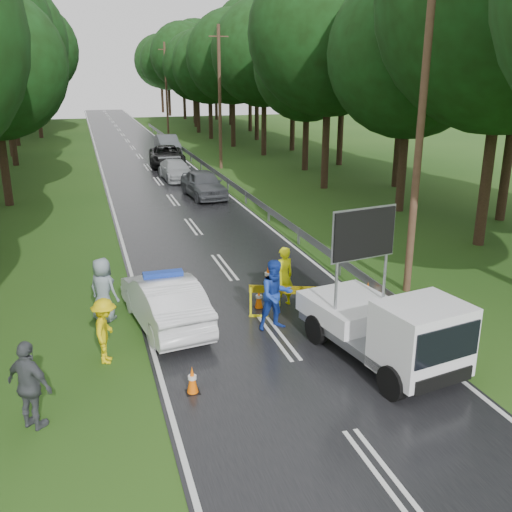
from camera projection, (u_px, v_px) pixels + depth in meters
name	position (u px, v px, depth m)	size (l,w,h in m)	color
ground	(277.00, 336.00, 15.53)	(160.00, 160.00, 0.00)	#204814
road	(148.00, 167.00, 42.83)	(7.00, 140.00, 0.02)	black
guardrail	(197.00, 159.00, 43.38)	(0.12, 60.06, 0.70)	gray
utility_pole_near	(420.00, 134.00, 17.23)	(1.40, 0.24, 10.00)	#493122
utility_pole_mid	(220.00, 98.00, 40.89)	(1.40, 0.24, 10.00)	#493122
utility_pole_far	(166.00, 88.00, 64.54)	(1.40, 0.24, 10.00)	#493122
police_sedan	(164.00, 301.00, 16.00)	(2.17, 4.62, 1.61)	white
work_truck	(389.00, 327.00, 13.76)	(2.77, 4.87, 3.67)	gray
barrier	(291.00, 294.00, 16.42)	(2.29, 0.95, 1.01)	#F7EF0D
officer	(283.00, 277.00, 17.31)	(0.69, 0.45, 1.88)	#F4FB0D
civilian	(276.00, 295.00, 15.71)	(0.98, 0.76, 2.01)	#1A3BAA
bystander_left	(105.00, 331.00, 13.94)	(1.08, 0.62, 1.67)	yellow
bystander_mid	(30.00, 386.00, 11.29)	(1.12, 0.46, 1.91)	#474A4F
bystander_right	(103.00, 290.00, 16.30)	(0.92, 0.60, 1.87)	gray
queue_car_first	(203.00, 184.00, 32.44)	(1.84, 4.56, 1.55)	#44474C
queue_car_second	(176.00, 170.00, 37.78)	(1.81, 4.45, 1.29)	#9FA2A7
queue_car_third	(167.00, 156.00, 43.28)	(2.52, 5.46, 1.52)	black
queue_car_fourth	(167.00, 144.00, 49.83)	(1.70, 4.87, 1.60)	#43474B
cone_near_left	(192.00, 380.00, 12.71)	(0.31, 0.31, 0.66)	black
cone_center	(259.00, 299.00, 17.29)	(0.30, 0.30, 0.64)	black
cone_far	(268.00, 276.00, 18.97)	(0.37, 0.37, 0.78)	black
cone_left_mid	(174.00, 328.00, 15.11)	(0.38, 0.38, 0.80)	black
cone_right	(368.00, 292.00, 17.77)	(0.32, 0.32, 0.68)	black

